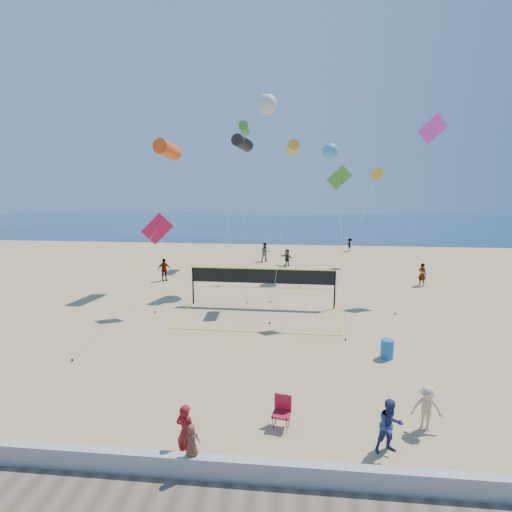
# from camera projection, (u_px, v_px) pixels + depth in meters

# --- Properties ---
(ground) EXTENTS (120.00, 120.00, 0.00)m
(ground) POSITION_uv_depth(u_px,v_px,m) (254.00, 415.00, 13.44)
(ground) COLOR tan
(ground) RESTS_ON ground
(ocean) EXTENTS (140.00, 50.00, 0.03)m
(ocean) POSITION_uv_depth(u_px,v_px,m) (290.00, 224.00, 74.06)
(ocean) COLOR #10284D
(ocean) RESTS_ON ground
(seawall) EXTENTS (32.00, 0.30, 0.60)m
(seawall) POSITION_uv_depth(u_px,v_px,m) (242.00, 470.00, 10.45)
(seawall) COLOR #B0B0AB
(seawall) RESTS_ON ground
(woman) EXTENTS (0.72, 0.59, 1.71)m
(woman) POSITION_uv_depth(u_px,v_px,m) (186.00, 433.00, 11.09)
(woman) COLOR maroon
(woman) RESTS_ON ground
(toddler) EXTENTS (0.48, 0.37, 0.86)m
(toddler) POSITION_uv_depth(u_px,v_px,m) (192.00, 440.00, 10.49)
(toddler) COLOR brown
(toddler) RESTS_ON seawall
(bystander_a) EXTENTS (0.93, 0.81, 1.63)m
(bystander_a) POSITION_uv_depth(u_px,v_px,m) (390.00, 426.00, 11.45)
(bystander_a) COLOR navy
(bystander_a) RESTS_ON ground
(bystander_b) EXTENTS (1.00, 0.64, 1.48)m
(bystander_b) POSITION_uv_depth(u_px,v_px,m) (427.00, 408.00, 12.50)
(bystander_b) COLOR #D3AC8D
(bystander_b) RESTS_ON ground
(far_person_0) EXTENTS (1.11, 0.92, 1.78)m
(far_person_0) POSITION_uv_depth(u_px,v_px,m) (164.00, 270.00, 31.40)
(far_person_0) COLOR gray
(far_person_0) RESTS_ON ground
(far_person_1) EXTENTS (1.34, 1.35, 1.56)m
(far_person_1) POSITION_uv_depth(u_px,v_px,m) (287.00, 257.00, 37.04)
(far_person_1) COLOR gray
(far_person_1) RESTS_ON ground
(far_person_2) EXTENTS (0.73, 0.75, 1.73)m
(far_person_2) POSITION_uv_depth(u_px,v_px,m) (422.00, 274.00, 29.93)
(far_person_2) COLOR gray
(far_person_2) RESTS_ON ground
(far_person_3) EXTENTS (1.07, 0.94, 1.87)m
(far_person_3) POSITION_uv_depth(u_px,v_px,m) (265.00, 252.00, 38.82)
(far_person_3) COLOR gray
(far_person_3) RESTS_ON ground
(far_person_4) EXTENTS (0.58, 0.97, 1.47)m
(far_person_4) POSITION_uv_depth(u_px,v_px,m) (350.00, 245.00, 44.65)
(far_person_4) COLOR gray
(far_person_4) RESTS_ON ground
(camp_chair) EXTENTS (0.64, 0.76, 1.14)m
(camp_chair) POSITION_uv_depth(u_px,v_px,m) (282.00, 409.00, 12.72)
(camp_chair) COLOR #A61326
(camp_chair) RESTS_ON ground
(trash_barrel) EXTENTS (0.67, 0.67, 0.85)m
(trash_barrel) POSITION_uv_depth(u_px,v_px,m) (387.00, 349.00, 17.69)
(trash_barrel) COLOR #1A62AD
(trash_barrel) RESTS_ON ground
(volleyball_net) EXTENTS (9.20, 9.06, 2.43)m
(volleyball_net) POSITION_uv_depth(u_px,v_px,m) (262.00, 280.00, 24.83)
(volleyball_net) COLOR black
(volleyball_net) RESTS_ON ground
(kite_0) EXTENTS (1.63, 7.71, 10.65)m
(kite_0) POSITION_uv_depth(u_px,v_px,m) (167.00, 150.00, 28.29)
(kite_0) COLOR #F04810
(kite_0) RESTS_ON ground
(kite_1) EXTENTS (1.57, 5.65, 10.99)m
(kite_1) POSITION_uv_depth(u_px,v_px,m) (242.00, 143.00, 28.28)
(kite_1) COLOR black
(kite_1) RESTS_ON ground
(kite_2) EXTENTS (1.52, 6.03, 10.30)m
(kite_2) POSITION_uv_depth(u_px,v_px,m) (293.00, 148.00, 25.08)
(kite_2) COLOR gold
(kite_2) RESTS_ON ground
(kite_3) EXTENTS (2.54, 7.31, 5.96)m
(kite_3) POSITION_uv_depth(u_px,v_px,m) (155.00, 233.00, 23.11)
(kite_3) COLOR #BF113B
(kite_3) RESTS_ON ground
(kite_4) EXTENTS (1.42, 4.11, 8.65)m
(kite_4) POSITION_uv_depth(u_px,v_px,m) (340.00, 187.00, 21.99)
(kite_4) COLOR #419329
(kite_4) RESTS_ON ground
(kite_5) EXTENTS (4.03, 5.53, 12.21)m
(kite_5) POSITION_uv_depth(u_px,v_px,m) (431.00, 135.00, 26.25)
(kite_5) COLOR #EC37BC
(kite_5) RESTS_ON ground
(kite_6) EXTENTS (1.86, 6.42, 13.96)m
(kite_6) POSITION_uv_depth(u_px,v_px,m) (267.00, 105.00, 28.89)
(kite_6) COLOR silver
(kite_6) RESTS_ON ground
(kite_7) EXTENTS (3.14, 5.70, 10.75)m
(kite_7) POSITION_uv_depth(u_px,v_px,m) (330.00, 151.00, 32.01)
(kite_7) COLOR #2F9DD5
(kite_7) RESTS_ON ground
(kite_8) EXTENTS (1.25, 10.84, 13.14)m
(kite_8) POSITION_uv_depth(u_px,v_px,m) (244.00, 128.00, 36.78)
(kite_8) COLOR #419329
(kite_8) RESTS_ON ground
(kite_9) EXTENTS (4.92, 8.64, 9.17)m
(kite_9) POSITION_uv_depth(u_px,v_px,m) (375.00, 181.00, 36.81)
(kite_9) COLOR gold
(kite_9) RESTS_ON ground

